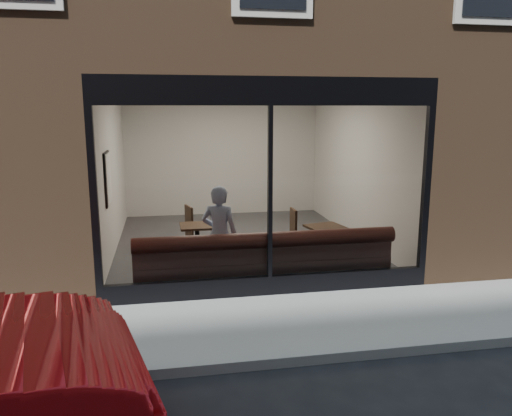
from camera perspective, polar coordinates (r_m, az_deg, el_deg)
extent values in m
plane|color=black|center=(5.83, 5.89, -17.03)|extent=(120.00, 120.00, 0.00)
cube|color=gray|center=(6.69, 3.44, -13.02)|extent=(40.00, 2.00, 0.01)
cube|color=gray|center=(5.76, 6.04, -16.73)|extent=(40.00, 0.10, 0.12)
cube|color=brown|center=(13.16, -20.36, 5.57)|extent=(2.50, 12.00, 3.20)
cube|color=brown|center=(13.98, 11.71, 6.33)|extent=(2.50, 12.00, 3.20)
cube|color=brown|center=(16.02, -5.08, 7.13)|extent=(5.00, 6.00, 3.20)
plane|color=#2D2D30|center=(10.39, -1.82, -3.97)|extent=(6.00, 6.00, 0.00)
plane|color=white|center=(10.03, -1.93, 13.77)|extent=(6.00, 6.00, 0.00)
plane|color=silver|center=(13.04, -3.83, 6.20)|extent=(5.00, 0.00, 5.00)
plane|color=silver|center=(10.03, -16.12, 4.24)|extent=(0.00, 6.00, 6.00)
plane|color=silver|center=(10.74, 11.43, 4.90)|extent=(0.00, 6.00, 6.00)
cube|color=black|center=(7.58, 1.55, -8.82)|extent=(5.00, 0.10, 0.30)
cube|color=black|center=(7.12, 1.67, 13.24)|extent=(5.00, 0.10, 0.40)
cube|color=black|center=(7.22, 1.61, 1.66)|extent=(0.06, 0.10, 2.50)
plane|color=white|center=(7.19, 1.66, 1.62)|extent=(4.80, 0.00, 4.80)
cube|color=#3E1D16|center=(7.93, 0.95, -7.34)|extent=(4.00, 0.55, 0.45)
imported|color=#AABCE3|center=(7.93, -4.19, -3.09)|extent=(0.68, 0.57, 1.58)
cube|color=black|center=(8.79, -6.76, -2.05)|extent=(0.60, 0.60, 0.04)
cube|color=black|center=(8.70, 8.02, -2.22)|extent=(0.72, 0.72, 0.04)
cube|color=black|center=(9.60, -8.68, -4.04)|extent=(0.50, 0.50, 0.04)
cube|color=black|center=(9.29, 3.12, -4.44)|extent=(0.39, 0.39, 0.04)
cube|color=white|center=(8.98, -16.50, 3.25)|extent=(0.02, 0.65, 0.87)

